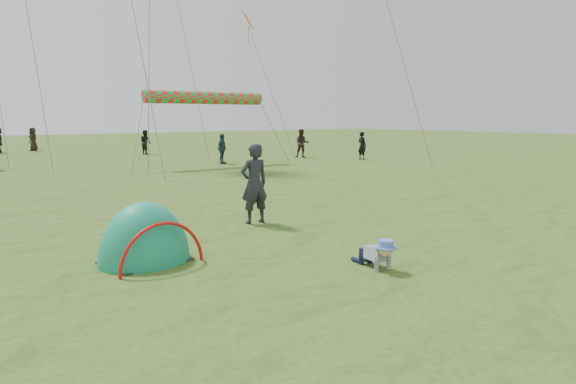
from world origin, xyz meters
TOP-DOWN VIEW (x-y plane):
  - ground at (0.00, 0.00)m, footprint 140.00×140.00m
  - crawling_toddler at (0.16, -0.66)m, footprint 0.58×0.76m
  - popup_tent at (-2.80, 2.08)m, footprint 1.81×1.56m
  - standing_adult at (0.54, 3.66)m, footprint 0.72×0.50m
  - crowd_person_0 at (15.54, 15.01)m, footprint 0.40×0.60m
  - crowd_person_1 at (13.66, 18.30)m, footprint 1.08×1.04m
  - crowd_person_2 at (7.64, 17.60)m, footprint 0.99×0.88m
  - crowd_person_10 at (1.76, 35.02)m, footprint 0.75×0.95m
  - crowd_person_13 at (6.99, 26.64)m, footprint 0.76×0.90m
  - rainbow_tube_kite at (6.63, 17.42)m, footprint 6.55×0.64m
  - diamond_kite_0 at (12.67, 22.66)m, footprint 1.26×1.26m

SIDE VIEW (x-z plane):
  - ground at x=0.00m, z-range 0.00..0.00m
  - popup_tent at x=-2.80m, z-range -1.06..1.06m
  - crawling_toddler at x=0.16m, z-range 0.00..0.54m
  - crowd_person_2 at x=7.64m, z-range 0.00..1.61m
  - crowd_person_13 at x=6.99m, z-range 0.00..1.62m
  - crowd_person_0 at x=15.54m, z-range 0.00..1.63m
  - crowd_person_10 at x=1.76m, z-range 0.00..1.71m
  - crowd_person_1 at x=13.66m, z-range 0.00..1.75m
  - standing_adult at x=0.54m, z-range 0.00..1.90m
  - rainbow_tube_kite at x=6.63m, z-range 3.14..3.78m
  - diamond_kite_0 at x=12.67m, z-range 8.12..9.15m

